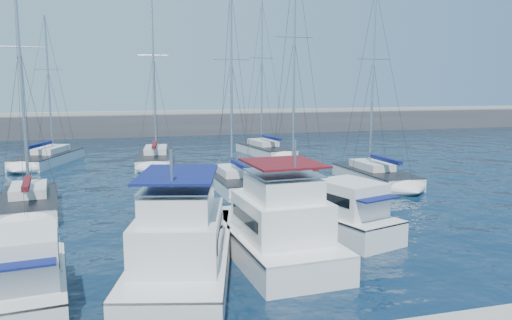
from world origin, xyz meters
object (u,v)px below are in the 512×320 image
object	(u,v)px
motor_yacht_port_inner	(183,250)
sailboat_mid_d	(297,181)
sailboat_back_b	(156,158)
motor_yacht_stbd_inner	(275,232)
sailboat_mid_c	(235,182)
sailboat_back_a	(49,158)
motor_yacht_stbd_outer	(343,217)
sailboat_back_c	(265,150)
sailboat_mid_e	(375,176)
sailboat_mid_b	(29,203)
motor_yacht_port_outer	(26,283)

from	to	relation	value
motor_yacht_port_inner	sailboat_mid_d	world-z (taller)	sailboat_mid_d
sailboat_mid_d	sailboat_back_b	world-z (taller)	sailboat_mid_d
motor_yacht_stbd_inner	sailboat_mid_d	distance (m)	14.66
motor_yacht_stbd_inner	sailboat_mid_c	world-z (taller)	sailboat_mid_c
sailboat_back_a	motor_yacht_stbd_outer	bearing A→B (deg)	-39.77
sailboat_mid_d	sailboat_back_c	world-z (taller)	sailboat_mid_d
sailboat_mid_c	sailboat_mid_e	bearing A→B (deg)	-4.93
sailboat_mid_c	sailboat_mid_e	size ratio (longest dim) A/B	0.98
sailboat_mid_b	motor_yacht_port_inner	bearing A→B (deg)	-65.69
motor_yacht_stbd_inner	motor_yacht_port_outer	bearing A→B (deg)	-167.83
motor_yacht_stbd_outer	sailboat_back_c	size ratio (longest dim) A/B	0.43
motor_yacht_stbd_inner	sailboat_mid_b	world-z (taller)	sailboat_mid_b
sailboat_mid_d	sailboat_back_a	distance (m)	24.83
motor_yacht_stbd_inner	sailboat_mid_e	distance (m)	18.42
motor_yacht_port_inner	sailboat_mid_b	world-z (taller)	sailboat_mid_b
sailboat_back_a	sailboat_mid_e	bearing A→B (deg)	-13.99
sailboat_mid_b	sailboat_mid_c	size ratio (longest dim) A/B	1.05
motor_yacht_stbd_outer	sailboat_back_c	xyz separation A→B (m)	(4.27, 27.81, -0.41)
motor_yacht_stbd_outer	sailboat_back_a	distance (m)	32.44
sailboat_back_b	sailboat_mid_b	bearing A→B (deg)	-111.05
sailboat_mid_e	sailboat_back_a	world-z (taller)	sailboat_mid_e
motor_yacht_port_outer	sailboat_mid_e	distance (m)	27.10
sailboat_mid_c	motor_yacht_port_outer	bearing A→B (deg)	-125.47
sailboat_mid_e	sailboat_back_a	bearing A→B (deg)	144.09
sailboat_mid_b	sailboat_back_c	xyz separation A→B (m)	(19.83, 18.86, 0.00)
sailboat_mid_c	sailboat_back_a	xyz separation A→B (m)	(-14.15, 15.75, -0.03)
motor_yacht_port_outer	motor_yacht_port_inner	distance (m)	5.46
motor_yacht_stbd_outer	sailboat_back_c	bearing A→B (deg)	63.99
sailboat_back_b	sailboat_back_c	world-z (taller)	sailboat_back_c
motor_yacht_stbd_outer	sailboat_mid_c	distance (m)	12.30
sailboat_back_a	sailboat_mid_c	bearing A→B (deg)	-28.99
motor_yacht_port_inner	sailboat_back_a	xyz separation A→B (m)	(-8.56, 31.19, -0.63)
motor_yacht_port_outer	sailboat_back_a	world-z (taller)	sailboat_back_a
motor_yacht_stbd_inner	sailboat_back_b	bearing A→B (deg)	92.97
motor_yacht_stbd_inner	sailboat_back_b	xyz separation A→B (m)	(-2.99, 27.23, -0.61)
sailboat_mid_e	motor_yacht_port_inner	bearing A→B (deg)	-140.31
motor_yacht_stbd_inner	sailboat_back_b	distance (m)	27.40
sailboat_mid_c	sailboat_back_a	distance (m)	21.17
motor_yacht_stbd_inner	sailboat_back_c	xyz separation A→B (m)	(8.43, 29.99, -0.60)
sailboat_back_a	sailboat_back_c	distance (m)	21.05
motor_yacht_port_inner	sailboat_mid_b	xyz separation A→B (m)	(-7.34, 12.38, -0.60)
motor_yacht_port_inner	sailboat_mid_c	xyz separation A→B (m)	(5.59, 15.44, -0.61)
motor_yacht_stbd_outer	sailboat_mid_d	bearing A→B (deg)	63.89
motor_yacht_stbd_inner	sailboat_back_a	xyz separation A→B (m)	(-12.62, 29.94, -0.63)
sailboat_mid_e	sailboat_back_b	distance (m)	20.37
motor_yacht_stbd_outer	sailboat_mid_d	size ratio (longest dim) A/B	0.40
sailboat_back_c	sailboat_mid_b	bearing A→B (deg)	-145.89
sailboat_back_b	motor_yacht_port_outer	bearing A→B (deg)	-95.52
motor_yacht_port_inner	motor_yacht_port_outer	bearing A→B (deg)	-151.62
motor_yacht_port_outer	motor_yacht_stbd_inner	world-z (taller)	motor_yacht_stbd_inner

